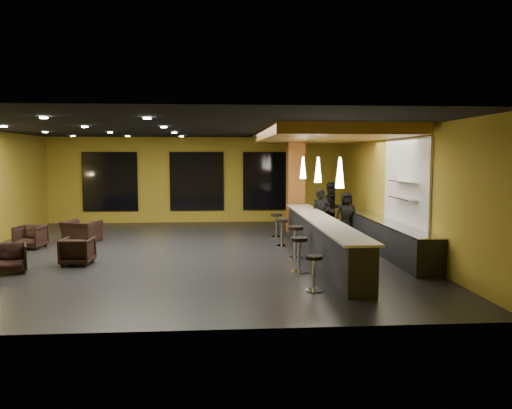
{
  "coord_description": "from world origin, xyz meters",
  "views": [
    {
      "loc": [
        0.92,
        -14.14,
        2.72
      ],
      "look_at": [
        2.0,
        0.5,
        1.3
      ],
      "focal_mm": 35.0,
      "sensor_mm": 36.0,
      "label": 1
    }
  ],
  "objects": [
    {
      "name": "bar_stool_4",
      "position": [
        2.83,
        2.41,
        0.51
      ],
      "size": [
        0.4,
        0.4,
        0.8
      ],
      "rotation": [
        0.0,
        0.0,
        -0.29
      ],
      "color": "silver",
      "rests_on": "floor"
    },
    {
      "name": "floor",
      "position": [
        0.0,
        0.0,
        -0.05
      ],
      "size": [
        12.0,
        13.0,
        0.1
      ],
      "primitive_type": "cube",
      "color": "black",
      "rests_on": "ground"
    },
    {
      "name": "armchair_b",
      "position": [
        -2.66,
        -1.47,
        0.34
      ],
      "size": [
        0.78,
        0.8,
        0.68
      ],
      "primitive_type": "imported",
      "rotation": [
        0.0,
        0.0,
        3.08
      ],
      "color": "black",
      "rests_on": "floor"
    },
    {
      "name": "pendant_1",
      "position": [
        3.65,
        -0.5,
        2.35
      ],
      "size": [
        0.2,
        0.2,
        0.7
      ],
      "primitive_type": "cone",
      "color": "white",
      "rests_on": "wood_soffit"
    },
    {
      "name": "bar_top",
      "position": [
        3.65,
        -1.0,
        1.02
      ],
      "size": [
        0.78,
        8.1,
        0.05
      ],
      "primitive_type": "cube",
      "color": "beige",
      "rests_on": "bar_counter"
    },
    {
      "name": "prep_top",
      "position": [
        5.65,
        -0.5,
        0.89
      ],
      "size": [
        0.72,
        6.0,
        0.03
      ],
      "primitive_type": "cube",
      "color": "silver",
      "rests_on": "prep_counter"
    },
    {
      "name": "wall_front",
      "position": [
        0.0,
        -6.55,
        1.75
      ],
      "size": [
        12.0,
        0.1,
        3.5
      ],
      "primitive_type": "cube",
      "color": "#A58B25",
      "rests_on": "floor"
    },
    {
      "name": "bar_stool_1",
      "position": [
        2.78,
        -2.72,
        0.53
      ],
      "size": [
        0.42,
        0.42,
        0.83
      ],
      "rotation": [
        0.0,
        0.0,
        0.39
      ],
      "color": "silver",
      "rests_on": "floor"
    },
    {
      "name": "armchair_c",
      "position": [
        -4.66,
        0.87,
        0.35
      ],
      "size": [
        0.86,
        0.87,
        0.69
      ],
      "primitive_type": "imported",
      "rotation": [
        0.0,
        0.0,
        -0.16
      ],
      "color": "black",
      "rests_on": "floor"
    },
    {
      "name": "ceiling",
      "position": [
        0.0,
        0.0,
        3.55
      ],
      "size": [
        12.0,
        13.0,
        0.1
      ],
      "primitive_type": "cube",
      "color": "black"
    },
    {
      "name": "window_right",
      "position": [
        3.0,
        6.44,
        1.7
      ],
      "size": [
        2.2,
        0.06,
        2.4
      ],
      "primitive_type": "cube",
      "color": "black",
      "rests_on": "wall_back"
    },
    {
      "name": "staff_b",
      "position": [
        4.76,
        2.5,
        0.92
      ],
      "size": [
        1.03,
        0.88,
        1.84
      ],
      "primitive_type": "imported",
      "rotation": [
        0.0,
        0.0,
        0.23
      ],
      "color": "black",
      "rests_on": "floor"
    },
    {
      "name": "bar_stool_2",
      "position": [
        2.93,
        -1.11,
        0.55
      ],
      "size": [
        0.44,
        0.44,
        0.87
      ],
      "rotation": [
        0.0,
        0.0,
        -0.34
      ],
      "color": "silver",
      "rests_on": "floor"
    },
    {
      "name": "bar_stool_3",
      "position": [
        2.79,
        0.67,
        0.54
      ],
      "size": [
        0.42,
        0.42,
        0.84
      ],
      "rotation": [
        0.0,
        0.0,
        0.19
      ],
      "color": "silver",
      "rests_on": "floor"
    },
    {
      "name": "staff_c",
      "position": [
        5.11,
        1.97,
        0.77
      ],
      "size": [
        0.76,
        0.5,
        1.54
      ],
      "primitive_type": "imported",
      "rotation": [
        0.0,
        0.0,
        0.01
      ],
      "color": "black",
      "rests_on": "floor"
    },
    {
      "name": "wall_shelf_upper",
      "position": [
        5.82,
        -1.2,
        2.05
      ],
      "size": [
        0.3,
        1.5,
        0.03
      ],
      "primitive_type": "cube",
      "color": "silver",
      "rests_on": "wall_right"
    },
    {
      "name": "prep_counter",
      "position": [
        5.65,
        -0.5,
        0.43
      ],
      "size": [
        0.7,
        6.0,
        0.86
      ],
      "primitive_type": "cube",
      "color": "black",
      "rests_on": "floor"
    },
    {
      "name": "bar_stool_0",
      "position": [
        2.81,
        -4.38,
        0.47
      ],
      "size": [
        0.37,
        0.37,
        0.73
      ],
      "rotation": [
        0.0,
        0.0,
        -0.31
      ],
      "color": "silver",
      "rests_on": "floor"
    },
    {
      "name": "wood_soffit",
      "position": [
        4.0,
        1.0,
        3.36
      ],
      "size": [
        3.6,
        8.0,
        0.28
      ],
      "primitive_type": "cube",
      "color": "#A97831",
      "rests_on": "ceiling"
    },
    {
      "name": "tile_backsplash",
      "position": [
        5.96,
        -1.0,
        2.0
      ],
      "size": [
        0.06,
        3.2,
        2.4
      ],
      "primitive_type": "cube",
      "color": "white",
      "rests_on": "wall_right"
    },
    {
      "name": "staff_a",
      "position": [
        4.15,
        1.47,
        0.84
      ],
      "size": [
        0.67,
        0.49,
        1.69
      ],
      "primitive_type": "imported",
      "rotation": [
        0.0,
        0.0,
        -0.15
      ],
      "color": "black",
      "rests_on": "floor"
    },
    {
      "name": "bar_counter",
      "position": [
        3.65,
        -1.0,
        0.5
      ],
      "size": [
        0.6,
        8.0,
        1.0
      ],
      "primitive_type": "cube",
      "color": "black",
      "rests_on": "floor"
    },
    {
      "name": "column",
      "position": [
        3.65,
        3.6,
        1.75
      ],
      "size": [
        0.6,
        0.6,
        3.5
      ],
      "primitive_type": "cube",
      "color": "brown",
      "rests_on": "floor"
    },
    {
      "name": "armchair_d",
      "position": [
        -3.48,
        1.94,
        0.34
      ],
      "size": [
        1.28,
        1.2,
        0.68
      ],
      "primitive_type": "imported",
      "rotation": [
        0.0,
        0.0,
        2.81
      ],
      "color": "black",
      "rests_on": "floor"
    },
    {
      "name": "pendant_2",
      "position": [
        3.65,
        2.0,
        2.35
      ],
      "size": [
        0.2,
        0.2,
        0.7
      ],
      "primitive_type": "cone",
      "color": "white",
      "rests_on": "wood_soffit"
    },
    {
      "name": "wall_right",
      "position": [
        6.05,
        0.0,
        1.75
      ],
      "size": [
        0.1,
        13.0,
        3.5
      ],
      "primitive_type": "cube",
      "color": "#A58B25",
      "rests_on": "floor"
    },
    {
      "name": "window_left",
      "position": [
        -3.5,
        6.44,
        1.7
      ],
      "size": [
        2.2,
        0.06,
        2.4
      ],
      "primitive_type": "cube",
      "color": "black",
      "rests_on": "wall_back"
    },
    {
      "name": "wall_back",
      "position": [
        0.0,
        6.55,
        1.75
      ],
      "size": [
        12.0,
        0.1,
        3.5
      ],
      "primitive_type": "cube",
      "color": "#A58B25",
      "rests_on": "floor"
    },
    {
      "name": "pendant_0",
      "position": [
        3.65,
        -3.0,
        2.35
      ],
      "size": [
        0.2,
        0.2,
        0.7
      ],
      "primitive_type": "cone",
      "color": "white",
      "rests_on": "wood_soffit"
    },
    {
      "name": "wall_shelf_lower",
      "position": [
        5.82,
        -1.2,
        1.6
      ],
      "size": [
        0.3,
        1.5,
        0.03
      ],
      "primitive_type": "cube",
      "color": "silver",
      "rests_on": "wall_right"
    },
    {
      "name": "window_center",
      "position": [
        0.0,
        6.44,
        1.7
      ],
      "size": [
        2.2,
        0.06,
        2.4
      ],
      "primitive_type": "cube",
      "color": "black",
      "rests_on": "wall_back"
    },
    {
      "name": "armchair_a",
      "position": [
        -3.99,
        -2.24,
        0.34
      ],
      "size": [
        0.93,
        0.95,
        0.67
      ],
      "primitive_type": "imported",
      "rotation": [
        0.0,
        0.0,
        0.36
      ],
      "color": "black",
      "rests_on": "floor"
    }
  ]
}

